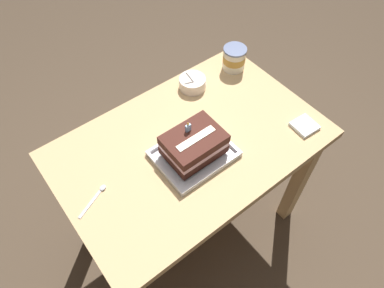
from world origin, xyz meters
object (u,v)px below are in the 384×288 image
foil_tray (194,154)px  ice_cream_tub (234,58)px  bowl_stack (192,83)px  birthday_cake (194,144)px  napkin_pile (305,126)px  serving_spoon_near_tray (98,194)px

foil_tray → ice_cream_tub: size_ratio=2.63×
bowl_stack → birthday_cake: bearing=-127.3°
foil_tray → napkin_pile: size_ratio=2.96×
foil_tray → serving_spoon_near_tray: foil_tray is taller
bowl_stack → ice_cream_tub: ice_cream_tub is taller
bowl_stack → ice_cream_tub: size_ratio=1.09×
serving_spoon_near_tray → foil_tray: bearing=-11.4°
birthday_cake → bowl_stack: size_ratio=1.79×
ice_cream_tub → serving_spoon_near_tray: bearing=-166.0°
bowl_stack → serving_spoon_near_tray: 0.64m
foil_tray → ice_cream_tub: bearing=31.7°
birthday_cake → napkin_pile: birthday_cake is taller
foil_tray → napkin_pile: bearing=-20.6°
birthday_cake → napkin_pile: (0.44, -0.17, -0.06)m
birthday_cake → serving_spoon_near_tray: (-0.37, 0.07, -0.07)m
birthday_cake → bowl_stack: bearing=52.7°
ice_cream_tub → serving_spoon_near_tray: ice_cream_tub is taller
ice_cream_tub → serving_spoon_near_tray: 0.85m
ice_cream_tub → napkin_pile: (-0.01, -0.45, -0.05)m
serving_spoon_near_tray → napkin_pile: 0.85m
serving_spoon_near_tray → ice_cream_tub: bearing=14.0°
bowl_stack → ice_cream_tub: bearing=-3.7°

